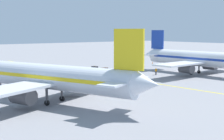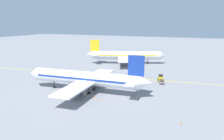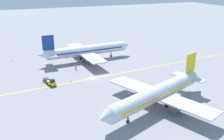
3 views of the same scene
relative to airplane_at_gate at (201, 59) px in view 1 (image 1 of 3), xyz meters
The scene contains 11 objects.
ground_plane 18.87m from the airplane_at_gate, 11.02° to the right, with size 400.00×400.00×0.00m, color gray.
apron_yellow_centreline 18.86m from the airplane_at_gate, 11.02° to the right, with size 0.40×120.00×0.01m, color yellow.
airplane_at_gate is the anchor object (origin of this frame).
airplane_adjacent_stand 42.15m from the airplane_at_gate, ahead, with size 28.02×34.24×10.60m.
baggage_tug_white 25.24m from the airplane_at_gate, 40.65° to the right, with size 3.29×2.40×2.11m.
baggage_cart_trailing 23.59m from the airplane_at_gate, 47.38° to the right, with size 2.88×2.05×1.24m.
ground_crew_worker 11.07m from the airplane_at_gate, 36.86° to the right, with size 0.25×0.58×1.68m.
traffic_cone_near_nose 27.47m from the airplane_at_gate, 110.61° to the right, with size 0.32×0.32×0.55m, color orange.
traffic_cone_mid_apron 21.89m from the airplane_at_gate, 29.73° to the right, with size 0.32×0.32×0.55m, color orange.
traffic_cone_by_wingtip 5.84m from the airplane_at_gate, 124.49° to the right, with size 0.32×0.32×0.55m, color orange.
traffic_cone_far_edge 8.41m from the airplane_at_gate, 127.45° to the right, with size 0.32×0.32×0.55m, color orange.
Camera 1 is at (43.74, 48.50, 10.29)m, focal length 50.00 mm.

